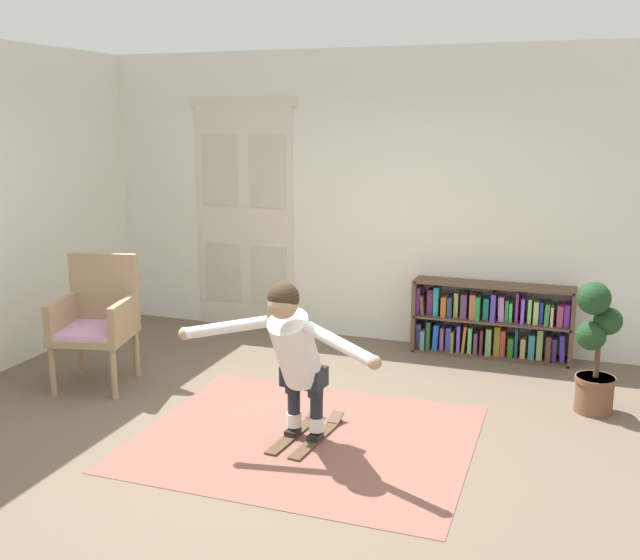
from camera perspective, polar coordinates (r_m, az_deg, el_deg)
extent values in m
plane|color=brown|center=(5.31, -2.77, -12.40)|extent=(7.20, 7.20, 0.00)
cube|color=silver|center=(7.32, 4.81, 6.40)|extent=(6.00, 0.10, 2.90)
cube|color=beige|center=(7.92, -7.68, 4.80)|extent=(0.55, 0.04, 2.35)
cube|color=beige|center=(7.85, -7.85, 8.52)|extent=(0.41, 0.01, 0.76)
cube|color=beige|center=(8.00, -7.62, 0.62)|extent=(0.41, 0.01, 0.64)
cube|color=beige|center=(7.69, -4.01, 4.65)|extent=(0.55, 0.04, 2.35)
cube|color=beige|center=(7.62, -4.13, 8.48)|extent=(0.41, 0.01, 0.76)
cube|color=beige|center=(7.78, -4.00, 0.34)|extent=(0.41, 0.01, 0.64)
cube|color=beige|center=(7.73, -6.08, 13.76)|extent=(1.22, 0.04, 0.10)
cube|color=brown|center=(5.32, -1.16, -12.24)|extent=(2.34, 1.95, 0.01)
cube|color=brown|center=(7.23, 7.54, -2.61)|extent=(0.04, 0.30, 0.71)
cube|color=brown|center=(7.09, 19.18, -3.52)|extent=(0.04, 0.30, 0.71)
cube|color=brown|center=(7.22, 13.16, -5.70)|extent=(1.46, 0.30, 0.02)
cube|color=brown|center=(7.12, 13.30, -3.08)|extent=(1.46, 0.30, 0.02)
cube|color=brown|center=(7.04, 13.44, -0.39)|extent=(1.46, 0.30, 0.02)
cube|color=#53569C|center=(7.29, 7.84, -4.23)|extent=(0.04, 0.14, 0.24)
cube|color=slate|center=(7.27, 8.18, -4.52)|extent=(0.04, 0.23, 0.19)
cube|color=#304F27|center=(7.25, 8.61, -4.18)|extent=(0.04, 0.22, 0.28)
cube|color=blue|center=(7.25, 9.16, -4.32)|extent=(0.06, 0.21, 0.26)
cube|color=#945F9C|center=(7.25, 9.60, -4.47)|extent=(0.04, 0.14, 0.22)
cube|color=#3F49A8|center=(7.22, 10.11, -4.50)|extent=(0.05, 0.15, 0.23)
cube|color=olive|center=(7.22, 10.45, -4.64)|extent=(0.03, 0.24, 0.20)
cube|color=#6851C7|center=(7.22, 10.91, -4.40)|extent=(0.03, 0.23, 0.27)
cube|color=#B76D33|center=(7.21, 11.33, -4.43)|extent=(0.04, 0.23, 0.27)
cube|color=#64D378|center=(7.21, 11.75, -4.52)|extent=(0.04, 0.19, 0.25)
cube|color=#5D3951|center=(7.20, 12.19, -4.75)|extent=(0.04, 0.22, 0.21)
cube|color=#54292B|center=(7.18, 12.60, -4.69)|extent=(0.03, 0.18, 0.24)
cube|color=#67985D|center=(7.19, 13.15, -4.59)|extent=(0.05, 0.22, 0.26)
cube|color=olive|center=(7.18, 13.76, -4.56)|extent=(0.06, 0.16, 0.28)
cube|color=#AF4231|center=(7.18, 14.19, -4.74)|extent=(0.05, 0.14, 0.25)
cube|color=#2E651E|center=(7.18, 14.76, -5.01)|extent=(0.05, 0.21, 0.19)
cube|color=navy|center=(7.17, 15.17, -4.64)|extent=(0.03, 0.17, 0.29)
cube|color=tan|center=(7.17, 15.65, -5.09)|extent=(0.05, 0.14, 0.19)
cube|color=teal|center=(7.18, 16.28, -4.93)|extent=(0.06, 0.18, 0.23)
cube|color=#8BAF64|center=(7.16, 16.87, -4.79)|extent=(0.05, 0.15, 0.29)
cube|color=brown|center=(7.16, 17.49, -5.02)|extent=(0.05, 0.23, 0.24)
cube|color=#452A6E|center=(7.15, 17.90, -5.16)|extent=(0.04, 0.15, 0.22)
cube|color=#5243CD|center=(7.16, 18.47, -5.01)|extent=(0.06, 0.14, 0.26)
cube|color=purple|center=(7.19, 7.84, -1.53)|extent=(0.03, 0.17, 0.26)
cube|color=brown|center=(7.18, 8.11, -1.88)|extent=(0.05, 0.17, 0.19)
cube|color=#642A5A|center=(7.19, 8.70, -1.63)|extent=(0.06, 0.14, 0.25)
cube|color=teal|center=(7.16, 9.18, -1.57)|extent=(0.05, 0.17, 0.28)
cube|color=#A85923|center=(7.14, 9.78, -1.96)|extent=(0.05, 0.22, 0.20)
cube|color=navy|center=(7.13, 10.21, -2.01)|extent=(0.05, 0.19, 0.20)
cube|color=#96AE5F|center=(7.14, 10.69, -1.85)|extent=(0.04, 0.15, 0.24)
cube|color=#50344F|center=(7.12, 11.31, -1.90)|extent=(0.06, 0.23, 0.24)
cube|color=#C66A54|center=(7.10, 11.93, -1.99)|extent=(0.06, 0.16, 0.24)
cube|color=#24813B|center=(7.09, 12.36, -2.07)|extent=(0.04, 0.24, 0.23)
cube|color=teal|center=(7.12, 12.94, -2.13)|extent=(0.05, 0.17, 0.21)
cube|color=#423EA4|center=(7.08, 13.50, -2.00)|extent=(0.04, 0.24, 0.26)
cube|color=#CF83C5|center=(7.09, 14.07, -2.12)|extent=(0.06, 0.17, 0.24)
cube|color=#3C654F|center=(7.09, 14.49, -2.26)|extent=(0.03, 0.19, 0.21)
cube|color=#3AD453|center=(7.08, 14.76, -2.41)|extent=(0.03, 0.14, 0.18)
cube|color=#83298F|center=(7.08, 15.24, -1.97)|extent=(0.03, 0.19, 0.29)
cube|color=#894AD8|center=(7.07, 15.66, -2.22)|extent=(0.03, 0.22, 0.24)
cube|color=#8AD386|center=(7.08, 16.15, -2.28)|extent=(0.03, 0.16, 0.23)
cube|color=#ADBB71|center=(7.06, 16.61, -2.42)|extent=(0.05, 0.14, 0.22)
cube|color=blue|center=(7.08, 16.99, -2.43)|extent=(0.03, 0.15, 0.21)
cube|color=#388946|center=(7.08, 17.41, -2.47)|extent=(0.05, 0.24, 0.21)
cube|color=tan|center=(7.07, 17.76, -2.61)|extent=(0.03, 0.23, 0.19)
cube|color=#983F6B|center=(7.07, 18.33, -2.58)|extent=(0.06, 0.20, 0.20)
cube|color=purple|center=(7.07, 18.81, -2.57)|extent=(0.05, 0.19, 0.21)
cylinder|color=#A18560|center=(6.38, -20.23, -6.75)|extent=(0.06, 0.06, 0.42)
cylinder|color=#A18560|center=(6.17, -15.87, -7.10)|extent=(0.06, 0.06, 0.42)
cylinder|color=#A18560|center=(6.82, -18.30, -5.35)|extent=(0.06, 0.06, 0.42)
cylinder|color=#A18560|center=(6.63, -14.19, -5.62)|extent=(0.06, 0.06, 0.42)
cube|color=#A18560|center=(6.42, -17.29, -4.15)|extent=(0.72, 0.72, 0.06)
cube|color=#CF9BCD|center=(6.41, -17.32, -3.72)|extent=(0.65, 0.65, 0.04)
cube|color=#A18560|center=(6.57, -16.56, -0.56)|extent=(0.60, 0.19, 0.60)
cube|color=#A18560|center=(6.49, -19.57, -2.58)|extent=(0.18, 0.56, 0.28)
cube|color=#A18560|center=(6.27, -15.13, -2.79)|extent=(0.18, 0.56, 0.28)
cylinder|color=brown|center=(6.09, 20.70, -8.39)|extent=(0.29, 0.29, 0.29)
cylinder|color=brown|center=(6.05, 20.80, -7.29)|extent=(0.31, 0.31, 0.04)
cylinder|color=#4C3823|center=(5.98, 20.95, -5.49)|extent=(0.04, 0.04, 0.36)
sphere|color=#1A3A1C|center=(5.90, 20.49, -4.12)|extent=(0.22, 0.22, 0.22)
sphere|color=#1A3A1C|center=(5.79, 20.69, -1.35)|extent=(0.25, 0.25, 0.25)
sphere|color=#1A3A1C|center=(5.93, 21.64, -2.99)|extent=(0.22, 0.22, 0.22)
cube|color=#513A28|center=(5.36, -2.04, -11.96)|extent=(0.17, 0.73, 0.01)
cube|color=#513A28|center=(5.61, -0.47, -10.41)|extent=(0.10, 0.12, 0.06)
cube|color=black|center=(5.33, -2.15, -11.81)|extent=(0.09, 0.13, 0.04)
cube|color=#513A28|center=(5.28, -0.27, -12.32)|extent=(0.17, 0.73, 0.01)
cube|color=#513A28|center=(5.54, 1.24, -10.72)|extent=(0.10, 0.12, 0.06)
cube|color=black|center=(5.26, -0.37, -12.17)|extent=(0.09, 0.13, 0.04)
cylinder|color=white|center=(5.31, -2.05, -10.87)|extent=(0.12, 0.12, 0.10)
cylinder|color=black|center=(5.24, -2.07, -8.86)|extent=(0.10, 0.10, 0.30)
cylinder|color=black|center=(5.18, -2.16, -7.64)|extent=(0.12, 0.12, 0.22)
cylinder|color=white|center=(5.24, -0.27, -11.21)|extent=(0.12, 0.12, 0.10)
cylinder|color=black|center=(5.16, -0.28, -9.18)|extent=(0.10, 0.10, 0.30)
cylinder|color=black|center=(5.10, -0.35, -7.95)|extent=(0.12, 0.12, 0.22)
cube|color=black|center=(5.13, -1.27, -7.55)|extent=(0.32, 0.21, 0.14)
cylinder|color=silver|center=(4.95, -1.90, -5.47)|extent=(0.33, 0.51, 0.59)
sphere|color=tan|center=(4.70, -2.94, -1.90)|extent=(0.22, 0.22, 0.20)
sphere|color=#382619|center=(4.70, -2.89, -1.40)|extent=(0.23, 0.23, 0.21)
cylinder|color=silver|center=(4.93, -7.40, -3.72)|extent=(0.59, 0.21, 0.18)
sphere|color=tan|center=(5.02, -10.56, -4.15)|extent=(0.10, 0.10, 0.09)
cylinder|color=silver|center=(4.55, 1.56, -5.04)|extent=(0.56, 0.32, 0.18)
sphere|color=tan|center=(4.39, 4.29, -6.47)|extent=(0.10, 0.10, 0.09)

